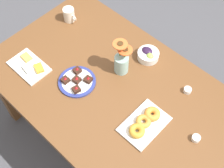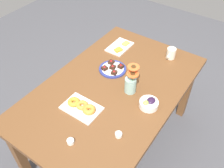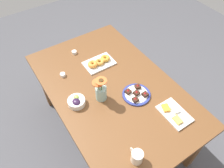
{
  "view_description": "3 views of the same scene",
  "coord_description": "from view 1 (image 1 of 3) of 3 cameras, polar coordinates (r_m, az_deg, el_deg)",
  "views": [
    {
      "loc": [
        0.72,
        -0.76,
        2.36
      ],
      "look_at": [
        0.0,
        0.0,
        0.78
      ],
      "focal_mm": 50.0,
      "sensor_mm": 36.0,
      "label": 1
    },
    {
      "loc": [
        1.17,
        0.81,
        2.13
      ],
      "look_at": [
        0.0,
        0.0,
        0.78
      ],
      "focal_mm": 40.0,
      "sensor_mm": 36.0,
      "label": 2
    },
    {
      "loc": [
        -1.02,
        0.67,
        2.18
      ],
      "look_at": [
        0.0,
        0.0,
        0.78
      ],
      "focal_mm": 35.0,
      "sensor_mm": 36.0,
      "label": 3
    }
  ],
  "objects": [
    {
      "name": "flower_vase",
      "position": [
        1.94,
        1.76,
        4.05
      ],
      "size": [
        0.12,
        0.11,
        0.24
      ],
      "color": "#99C1B7",
      "rests_on": "dining_table"
    },
    {
      "name": "jam_cup_honey",
      "position": [
        1.95,
        13.66,
        -1.09
      ],
      "size": [
        0.05,
        0.05,
        0.03
      ],
      "color": "white",
      "rests_on": "dining_table"
    },
    {
      "name": "jam_cup_berry",
      "position": [
        1.81,
        15.11,
        -9.55
      ],
      "size": [
        0.05,
        0.05,
        0.03
      ],
      "color": "white",
      "rests_on": "dining_table"
    },
    {
      "name": "cheese_platter",
      "position": [
        2.08,
        -14.84,
        3.19
      ],
      "size": [
        0.26,
        0.17,
        0.03
      ],
      "color": "white",
      "rests_on": "dining_table"
    },
    {
      "name": "grape_bowl",
      "position": [
        2.06,
        6.61,
        5.37
      ],
      "size": [
        0.14,
        0.14,
        0.07
      ],
      "color": "white",
      "rests_on": "dining_table"
    },
    {
      "name": "croissant_platter",
      "position": [
        1.79,
        5.97,
        -7.07
      ],
      "size": [
        0.19,
        0.28,
        0.05
      ],
      "color": "white",
      "rests_on": "dining_table"
    },
    {
      "name": "ground_plane",
      "position": [
        2.58,
        -0.0,
        -9.64
      ],
      "size": [
        6.0,
        6.0,
        0.0
      ],
      "primitive_type": "plane",
      "color": "#4C4C51"
    },
    {
      "name": "coffee_mug",
      "position": [
        2.28,
        -7.85,
        12.48
      ],
      "size": [
        0.12,
        0.08,
        0.1
      ],
      "color": "silver",
      "rests_on": "dining_table"
    },
    {
      "name": "dessert_plate",
      "position": [
        1.95,
        -6.41,
        0.5
      ],
      "size": [
        0.24,
        0.24,
        0.05
      ],
      "color": "navy",
      "rests_on": "dining_table"
    },
    {
      "name": "dining_table",
      "position": [
        2.0,
        -0.0,
        -1.99
      ],
      "size": [
        1.6,
        1.0,
        0.74
      ],
      "color": "brown",
      "rests_on": "ground_plane"
    }
  ]
}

